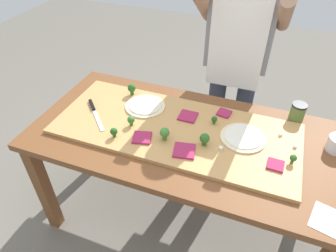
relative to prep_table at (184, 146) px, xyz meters
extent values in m
plane|color=#6B665B|center=(0.00, 0.00, -0.68)|extent=(8.00, 8.00, 0.00)
cube|color=brown|center=(-0.79, -0.36, -0.31)|extent=(0.07, 0.07, 0.73)
cube|color=brown|center=(-0.79, 0.36, -0.31)|extent=(0.07, 0.07, 0.73)
cube|color=brown|center=(0.79, 0.36, -0.31)|extent=(0.07, 0.07, 0.73)
cube|color=brown|center=(0.00, 0.00, 0.08)|extent=(1.70, 0.84, 0.04)
cube|color=tan|center=(-0.06, 0.01, 0.11)|extent=(1.34, 0.56, 0.02)
cube|color=#B7BABF|center=(-0.49, -0.09, 0.12)|extent=(0.16, 0.16, 0.00)
cube|color=black|center=(-0.60, 0.02, 0.13)|extent=(0.09, 0.09, 0.02)
cylinder|color=beige|center=(0.31, 0.05, 0.12)|extent=(0.24, 0.24, 0.01)
cylinder|color=silver|center=(0.31, 0.05, 0.13)|extent=(0.20, 0.20, 0.01)
cylinder|color=beige|center=(-0.29, 0.13, 0.12)|extent=(0.24, 0.24, 0.01)
cylinder|color=beige|center=(-0.29, 0.13, 0.13)|extent=(0.20, 0.20, 0.01)
cube|color=#9E234C|center=(0.05, -0.16, 0.13)|extent=(0.13, 0.13, 0.01)
cube|color=#9E234C|center=(-0.19, -0.14, 0.13)|extent=(0.12, 0.12, 0.01)
cube|color=#9E234C|center=(0.17, 0.22, 0.13)|extent=(0.09, 0.09, 0.01)
cube|color=#9E234C|center=(-0.02, 0.12, 0.13)|extent=(0.10, 0.10, 0.01)
cube|color=#9E234C|center=(0.49, -0.10, 0.13)|extent=(0.08, 0.08, 0.01)
cylinder|color=#366618|center=(0.56, -0.05, 0.13)|extent=(0.02, 0.02, 0.02)
sphere|color=#2D6623|center=(0.56, -0.05, 0.15)|extent=(0.03, 0.03, 0.03)
cylinder|color=#3F7220|center=(-0.29, -0.06, 0.13)|extent=(0.02, 0.02, 0.02)
sphere|color=#38752D|center=(-0.29, -0.06, 0.16)|extent=(0.04, 0.04, 0.04)
cylinder|color=#2C5915|center=(-0.43, 0.22, 0.14)|extent=(0.02, 0.02, 0.03)
sphere|color=#23561E|center=(-0.43, 0.22, 0.17)|extent=(0.05, 0.05, 0.05)
cylinder|color=#2C5915|center=(0.13, 0.11, 0.13)|extent=(0.02, 0.02, 0.02)
sphere|color=#23561E|center=(0.13, 0.11, 0.15)|extent=(0.03, 0.03, 0.03)
cylinder|color=#487A23|center=(-0.08, -0.11, 0.14)|extent=(0.02, 0.02, 0.03)
sphere|color=#427F33|center=(-0.08, -0.11, 0.17)|extent=(0.05, 0.05, 0.05)
cylinder|color=#366618|center=(0.13, -0.07, 0.13)|extent=(0.02, 0.02, 0.03)
sphere|color=#2D6623|center=(0.13, -0.07, 0.17)|extent=(0.05, 0.05, 0.05)
cylinder|color=#2C5915|center=(-0.34, -0.18, 0.13)|extent=(0.02, 0.02, 0.02)
sphere|color=#23561E|center=(-0.34, -0.18, 0.16)|extent=(0.04, 0.04, 0.04)
cube|color=silver|center=(0.22, -0.08, 0.13)|extent=(0.02, 0.02, 0.02)
cube|color=silver|center=(0.57, 0.07, 0.13)|extent=(0.02, 0.02, 0.01)
cube|color=white|center=(0.49, 0.14, 0.13)|extent=(0.02, 0.02, 0.01)
cylinder|color=white|center=(0.77, 0.15, 0.12)|extent=(0.09, 0.09, 0.04)
cylinder|color=#517033|center=(0.56, 0.33, 0.15)|extent=(0.08, 0.08, 0.11)
cylinder|color=black|center=(0.56, 0.33, 0.21)|extent=(0.08, 0.08, 0.01)
cube|color=white|center=(0.71, -0.31, 0.10)|extent=(0.14, 0.17, 0.00)
cylinder|color=#333847|center=(0.04, 0.66, -0.23)|extent=(0.12, 0.12, 0.90)
cylinder|color=#333847|center=(0.24, 0.66, -0.23)|extent=(0.12, 0.12, 0.90)
cube|color=gray|center=(0.14, 0.66, 0.50)|extent=(0.40, 0.20, 0.55)
cube|color=white|center=(0.14, 0.55, 0.42)|extent=(0.34, 0.01, 0.60)
cylinder|color=#997056|center=(-0.09, 0.56, 0.62)|extent=(0.08, 0.39, 0.31)
cylinder|color=#997056|center=(0.37, 0.56, 0.62)|extent=(0.08, 0.39, 0.31)
camera|label=1|loc=(0.36, -1.21, 1.19)|focal=32.31mm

